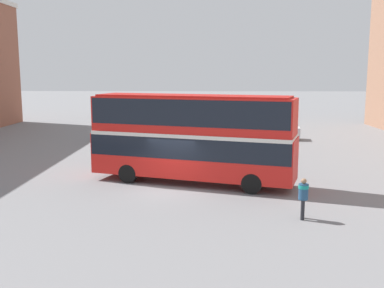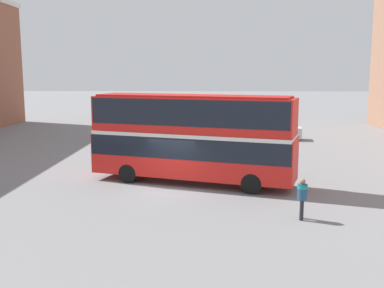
% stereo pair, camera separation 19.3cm
% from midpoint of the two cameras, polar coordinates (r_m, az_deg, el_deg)
% --- Properties ---
extents(ground_plane, '(240.00, 240.00, 0.00)m').
position_cam_midpoint_polar(ground_plane, '(22.86, -3.08, -5.88)').
color(ground_plane, slate).
extents(double_decker_bus, '(11.13, 5.63, 4.73)m').
position_cam_midpoint_polar(double_decker_bus, '(23.79, -0.23, 1.38)').
color(double_decker_bus, red).
rests_on(double_decker_bus, ground_plane).
extents(pedestrian_foreground, '(0.50, 0.50, 1.69)m').
position_cam_midpoint_polar(pedestrian_foreground, '(18.74, 13.66, -6.22)').
color(pedestrian_foreground, '#232328').
rests_on(pedestrian_foreground, ground_plane).
extents(parked_car_kerb_near, '(4.79, 2.36, 1.66)m').
position_cam_midpoint_polar(parked_car_kerb_near, '(40.56, 10.22, 1.77)').
color(parked_car_kerb_near, silver).
rests_on(parked_car_kerb_near, ground_plane).
extents(parked_car_kerb_far, '(4.63, 2.79, 1.67)m').
position_cam_midpoint_polar(parked_car_kerb_far, '(40.93, -8.50, 1.89)').
color(parked_car_kerb_far, slate).
rests_on(parked_car_kerb_far, ground_plane).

